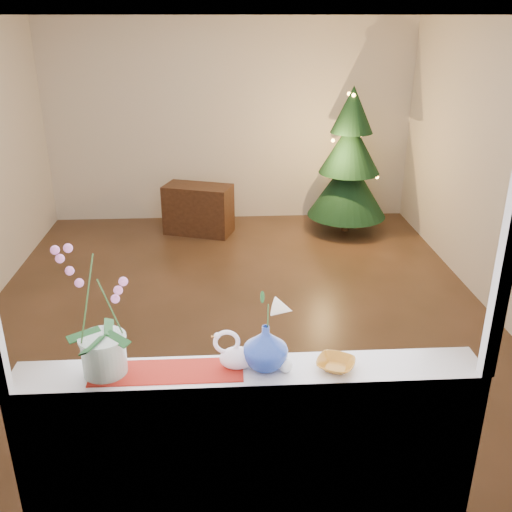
{
  "coord_description": "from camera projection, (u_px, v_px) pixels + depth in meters",
  "views": [
    {
      "loc": [
        -0.1,
        -4.6,
        2.44
      ],
      "look_at": [
        0.09,
        -1.4,
        1.08
      ],
      "focal_mm": 40.0,
      "sensor_mm": 36.0,
      "label": 1
    }
  ],
  "objects": [
    {
      "name": "wall_front",
      "position": [
        250.0,
        300.0,
        2.36
      ],
      "size": [
        4.5,
        0.1,
        2.7
      ],
      "primitive_type": "cube",
      "color": "beige",
      "rests_on": "ground"
    },
    {
      "name": "wall_back",
      "position": [
        230.0,
        112.0,
        6.96
      ],
      "size": [
        4.5,
        0.1,
        2.7
      ],
      "primitive_type": "cube",
      "color": "beige",
      "rests_on": "ground"
    },
    {
      "name": "wall_right",
      "position": [
        502.0,
        156.0,
        4.78
      ],
      "size": [
        0.1,
        5.0,
        2.7
      ],
      "primitive_type": "cube",
      "color": "beige",
      "rests_on": "ground"
    },
    {
      "name": "window_frame",
      "position": [
        250.0,
        218.0,
        2.25
      ],
      "size": [
        2.22,
        0.06,
        1.6
      ],
      "primitive_type": null,
      "color": "white",
      "rests_on": "windowsill"
    },
    {
      "name": "lily",
      "position": [
        266.0,
        301.0,
        2.53
      ],
      "size": [
        0.14,
        0.08,
        0.19
      ],
      "primitive_type": null,
      "color": "white",
      "rests_on": "blue_vase"
    },
    {
      "name": "window_apron",
      "position": [
        251.0,
        464.0,
        2.75
      ],
      "size": [
        2.2,
        0.08,
        0.88
      ],
      "primitive_type": "cube",
      "color": "white",
      "rests_on": "ground"
    },
    {
      "name": "runner",
      "position": [
        167.0,
        372.0,
        2.63
      ],
      "size": [
        0.7,
        0.2,
        0.01
      ],
      "primitive_type": "cube",
      "color": "maroon",
      "rests_on": "windowsill"
    },
    {
      "name": "amber_dish",
      "position": [
        336.0,
        365.0,
        2.65
      ],
      "size": [
        0.2,
        0.2,
        0.04
      ],
      "primitive_type": "imported",
      "rotation": [
        0.0,
        0.0,
        -0.43
      ],
      "color": "#AC6D1C",
      "rests_on": "windowsill"
    },
    {
      "name": "orchid_pot",
      "position": [
        99.0,
        312.0,
        2.5
      ],
      "size": [
        0.26,
        0.26,
        0.63
      ],
      "primitive_type": null,
      "rotation": [
        0.0,
        0.0,
        0.22
      ],
      "color": "silver",
      "rests_on": "windowsill"
    },
    {
      "name": "side_table",
      "position": [
        198.0,
        209.0,
        6.82
      ],
      "size": [
        0.87,
        0.62,
        0.59
      ],
      "primitive_type": "cube",
      "rotation": [
        0.0,
        0.0,
        -0.32
      ],
      "color": "black",
      "rests_on": "ground"
    },
    {
      "name": "windowsill",
      "position": [
        249.0,
        373.0,
        2.66
      ],
      "size": [
        2.2,
        0.26,
        0.04
      ],
      "primitive_type": "cube",
      "color": "white",
      "rests_on": "window_apron"
    },
    {
      "name": "ground",
      "position": [
        237.0,
        306.0,
        5.19
      ],
      "size": [
        5.0,
        5.0,
        0.0
      ],
      "primitive_type": "plane",
      "color": "#342415",
      "rests_on": "ground"
    },
    {
      "name": "swan",
      "position": [
        237.0,
        350.0,
        2.63
      ],
      "size": [
        0.24,
        0.15,
        0.19
      ],
      "primitive_type": null,
      "rotation": [
        0.0,
        0.0,
        -0.25
      ],
      "color": "white",
      "rests_on": "windowsill"
    },
    {
      "name": "xmas_tree",
      "position": [
        349.0,
        161.0,
        6.68
      ],
      "size": [
        1.06,
        1.06,
        1.72
      ],
      "primitive_type": null,
      "rotation": [
        0.0,
        0.0,
        0.13
      ],
      "color": "black",
      "rests_on": "ground"
    },
    {
      "name": "blue_vase",
      "position": [
        266.0,
        344.0,
        2.62
      ],
      "size": [
        0.28,
        0.28,
        0.25
      ],
      "primitive_type": "imported",
      "rotation": [
        0.0,
        0.0,
        0.2
      ],
      "color": "navy",
      "rests_on": "windowsill"
    },
    {
      "name": "paperweight",
      "position": [
        286.0,
        366.0,
        2.62
      ],
      "size": [
        0.08,
        0.08,
        0.06
      ],
      "primitive_type": "sphere",
      "rotation": [
        0.0,
        0.0,
        -0.34
      ],
      "color": "white",
      "rests_on": "windowsill"
    }
  ]
}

